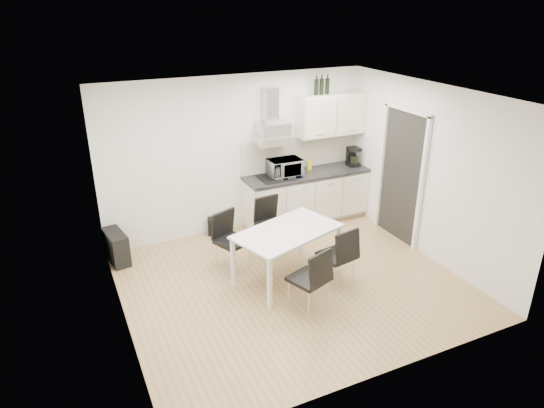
# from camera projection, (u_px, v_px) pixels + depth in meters

# --- Properties ---
(ground) EXTENTS (4.50, 4.50, 0.00)m
(ground) POSITION_uv_depth(u_px,v_px,m) (292.00, 283.00, 6.79)
(ground) COLOR tan
(ground) RESTS_ON ground
(wall_back) EXTENTS (4.50, 0.10, 2.60)m
(wall_back) POSITION_uv_depth(u_px,v_px,m) (237.00, 155.00, 7.95)
(wall_back) COLOR white
(wall_back) RESTS_ON ground
(wall_front) EXTENTS (4.50, 0.10, 2.60)m
(wall_front) POSITION_uv_depth(u_px,v_px,m) (389.00, 269.00, 4.62)
(wall_front) COLOR white
(wall_front) RESTS_ON ground
(wall_left) EXTENTS (0.10, 4.00, 2.60)m
(wall_left) POSITION_uv_depth(u_px,v_px,m) (114.00, 229.00, 5.41)
(wall_left) COLOR white
(wall_left) RESTS_ON ground
(wall_right) EXTENTS (0.10, 4.00, 2.60)m
(wall_right) POSITION_uv_depth(u_px,v_px,m) (428.00, 172.00, 7.16)
(wall_right) COLOR white
(wall_right) RESTS_ON ground
(ceiling) EXTENTS (4.50, 4.50, 0.00)m
(ceiling) POSITION_uv_depth(u_px,v_px,m) (295.00, 96.00, 5.77)
(ceiling) COLOR white
(ceiling) RESTS_ON wall_back
(doorway) EXTENTS (0.08, 1.04, 2.10)m
(doorway) POSITION_uv_depth(u_px,v_px,m) (400.00, 177.00, 7.70)
(doorway) COLOR white
(doorway) RESTS_ON ground
(kitchenette) EXTENTS (2.22, 0.64, 2.52)m
(kitchenette) POSITION_uv_depth(u_px,v_px,m) (308.00, 176.00, 8.38)
(kitchenette) COLOR beige
(kitchenette) RESTS_ON ground
(dining_table) EXTENTS (1.64, 1.24, 0.75)m
(dining_table) POSITION_uv_depth(u_px,v_px,m) (287.00, 235.00, 6.65)
(dining_table) COLOR white
(dining_table) RESTS_ON ground
(chair_far_left) EXTENTS (0.60, 0.63, 0.88)m
(chair_far_left) POSITION_uv_depth(u_px,v_px,m) (233.00, 242.00, 6.97)
(chair_far_left) COLOR black
(chair_far_left) RESTS_ON ground
(chair_far_right) EXTENTS (0.48, 0.53, 0.88)m
(chair_far_right) POSITION_uv_depth(u_px,v_px,m) (272.00, 226.00, 7.45)
(chair_far_right) COLOR black
(chair_far_right) RESTS_ON ground
(chair_near_left) EXTENTS (0.59, 0.62, 0.88)m
(chair_near_left) POSITION_uv_depth(u_px,v_px,m) (308.00, 280.00, 6.05)
(chair_near_left) COLOR black
(chair_near_left) RESTS_ON ground
(chair_near_right) EXTENTS (0.52, 0.57, 0.88)m
(chair_near_right) POSITION_uv_depth(u_px,v_px,m) (336.00, 256.00, 6.60)
(chair_near_right) COLOR black
(chair_near_right) RESTS_ON ground
(guitar_amp) EXTENTS (0.34, 0.61, 0.48)m
(guitar_amp) POSITION_uv_depth(u_px,v_px,m) (116.00, 247.00, 7.25)
(guitar_amp) COLOR black
(guitar_amp) RESTS_ON ground
(floor_speaker) EXTENTS (0.22, 0.20, 0.30)m
(floor_speaker) POSITION_uv_depth(u_px,v_px,m) (213.00, 226.00, 8.12)
(floor_speaker) COLOR black
(floor_speaker) RESTS_ON ground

